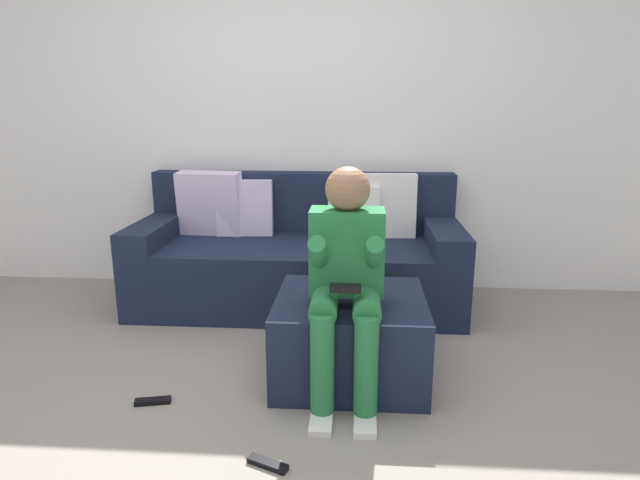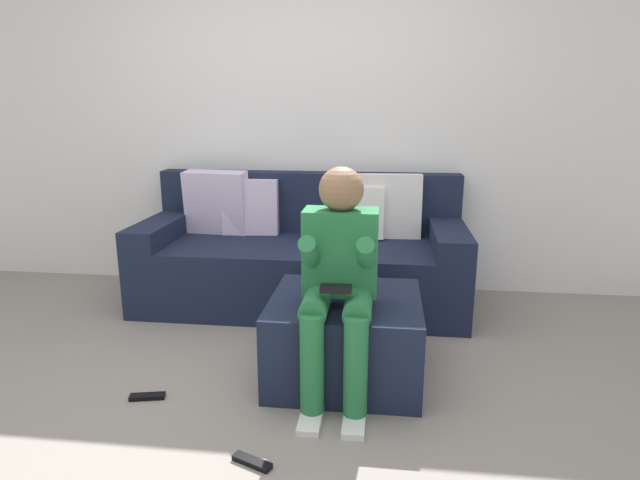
% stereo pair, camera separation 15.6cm
% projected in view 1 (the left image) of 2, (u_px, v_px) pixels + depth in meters
% --- Properties ---
extents(ground_plane, '(8.21, 8.21, 0.00)m').
position_uv_depth(ground_plane, '(243.00, 420.00, 2.43)').
color(ground_plane, gray).
extents(wall_back, '(6.31, 0.10, 2.51)m').
position_uv_depth(wall_back, '(293.00, 123.00, 4.04)').
color(wall_back, white).
rests_on(wall_back, ground_plane).
extents(couch_sectional, '(2.25, 0.91, 0.92)m').
position_uv_depth(couch_sectional, '(298.00, 256.00, 3.83)').
color(couch_sectional, '#192138').
rests_on(couch_sectional, ground_plane).
extents(ottoman, '(0.76, 0.71, 0.43)m').
position_uv_depth(ottoman, '(350.00, 337.00, 2.79)').
color(ottoman, '#192138').
rests_on(ottoman, ground_plane).
extents(person_seated, '(0.36, 0.59, 1.11)m').
position_uv_depth(person_seated, '(346.00, 272.00, 2.52)').
color(person_seated, '#26723F').
rests_on(person_seated, ground_plane).
extents(remote_near_ottoman, '(0.18, 0.11, 0.02)m').
position_uv_depth(remote_near_ottoman, '(268.00, 464.00, 2.12)').
color(remote_near_ottoman, black).
rests_on(remote_near_ottoman, ground_plane).
extents(remote_by_storage_bin, '(0.18, 0.09, 0.02)m').
position_uv_depth(remote_by_storage_bin, '(153.00, 401.00, 2.57)').
color(remote_by_storage_bin, black).
rests_on(remote_by_storage_bin, ground_plane).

